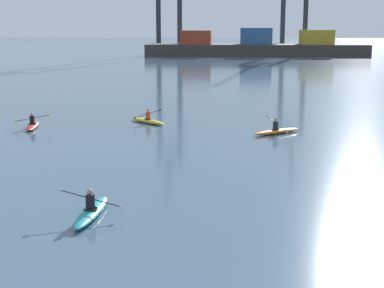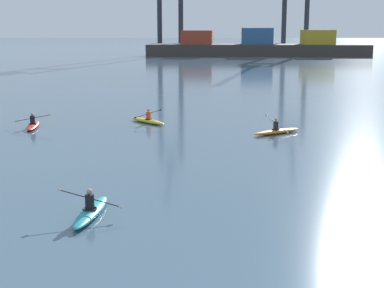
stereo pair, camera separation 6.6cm
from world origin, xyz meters
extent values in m
cube|color=#38332D|center=(5.66, 124.93, 1.33)|extent=(50.23, 11.67, 2.65)
cube|color=#993823|center=(-8.15, 124.93, 4.22)|extent=(7.03, 8.17, 3.14)
cube|color=#2D5684|center=(5.66, 124.93, 4.50)|extent=(7.03, 8.17, 3.69)
cube|color=#B29323|center=(19.48, 124.93, 4.28)|extent=(7.03, 8.17, 3.26)
cylinder|color=#232833|center=(12.88, 137.83, 11.11)|extent=(1.20, 1.20, 22.23)
cylinder|color=#232833|center=(18.49, 137.83, 11.11)|extent=(1.20, 1.20, 22.23)
ellipsoid|color=orange|center=(2.61, 25.12, 0.13)|extent=(3.09, 2.50, 0.26)
torus|color=black|center=(2.53, 25.06, 0.27)|extent=(0.69, 0.69, 0.05)
cylinder|color=#23232D|center=(2.53, 25.06, 0.51)|extent=(0.30, 0.30, 0.50)
sphere|color=tan|center=(2.53, 25.06, 0.86)|extent=(0.19, 0.19, 0.19)
cylinder|color=black|center=(2.57, 25.09, 0.61)|extent=(1.20, 1.61, 0.78)
ellipsoid|color=silver|center=(1.99, 25.88, 0.99)|extent=(0.16, 0.19, 0.17)
ellipsoid|color=silver|center=(3.15, 24.31, 0.23)|extent=(0.16, 0.19, 0.17)
ellipsoid|color=red|center=(-12.49, 26.17, 0.13)|extent=(1.26, 3.45, 0.26)
torus|color=black|center=(-12.47, 26.07, 0.27)|extent=(0.58, 0.58, 0.05)
cylinder|color=black|center=(-12.47, 26.07, 0.51)|extent=(0.30, 0.30, 0.50)
sphere|color=tan|center=(-12.47, 26.07, 0.86)|extent=(0.19, 0.19, 0.19)
cylinder|color=black|center=(-12.48, 26.12, 0.61)|extent=(2.04, 0.44, 0.39)
ellipsoid|color=yellow|center=(-13.49, 25.91, 0.43)|extent=(0.20, 0.08, 0.14)
ellipsoid|color=yellow|center=(-11.46, 26.32, 0.79)|extent=(0.20, 0.08, 0.14)
ellipsoid|color=teal|center=(-4.69, 9.68, 0.13)|extent=(0.73, 3.42, 0.26)
torus|color=black|center=(-4.70, 9.58, 0.27)|extent=(0.51, 0.51, 0.05)
cylinder|color=black|center=(-4.70, 9.58, 0.51)|extent=(0.30, 0.30, 0.50)
sphere|color=tan|center=(-4.70, 9.58, 0.86)|extent=(0.19, 0.19, 0.19)
cylinder|color=black|center=(-4.70, 9.63, 0.61)|extent=(2.05, 0.11, 0.54)
ellipsoid|color=silver|center=(-5.71, 9.67, 0.87)|extent=(0.20, 0.05, 0.15)
ellipsoid|color=silver|center=(-3.68, 9.59, 0.35)|extent=(0.20, 0.05, 0.15)
ellipsoid|color=yellow|center=(-5.58, 28.49, 0.13)|extent=(2.84, 2.81, 0.26)
torus|color=black|center=(-5.51, 28.42, 0.27)|extent=(0.69, 0.69, 0.05)
cylinder|color=#DB471E|center=(-5.51, 28.42, 0.51)|extent=(0.30, 0.30, 0.50)
sphere|color=tan|center=(-5.51, 28.42, 0.86)|extent=(0.19, 0.19, 0.19)
cylinder|color=black|center=(-5.55, 28.45, 0.61)|extent=(1.49, 1.51, 0.34)
ellipsoid|color=black|center=(-6.28, 27.71, 0.46)|extent=(0.16, 0.17, 0.13)
ellipsoid|color=black|center=(-4.82, 29.19, 0.76)|extent=(0.16, 0.17, 0.13)
camera|label=1|loc=(-0.18, -7.80, 6.05)|focal=52.62mm
camera|label=2|loc=(-0.12, -7.79, 6.05)|focal=52.62mm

